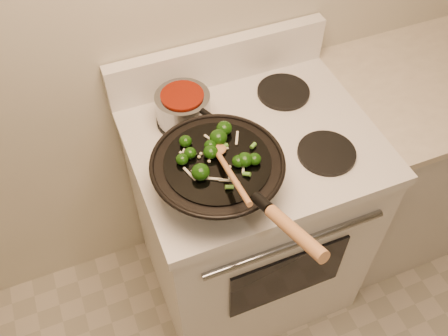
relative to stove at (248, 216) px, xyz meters
name	(u,v)px	position (x,y,z in m)	size (l,w,h in m)	color
stove	(248,216)	(0.00, 0.00, 0.00)	(0.78, 0.67, 1.08)	white
counter_unit	(412,156)	(0.79, 0.03, -0.01)	(0.89, 0.62, 0.91)	silver
wok	(218,174)	(-0.18, -0.16, 0.53)	(0.37, 0.62, 0.25)	black
stirfry	(216,151)	(-0.17, -0.13, 0.59)	(0.23, 0.23, 0.04)	#123608
wooden_spoon	(224,164)	(-0.18, -0.19, 0.61)	(0.06, 0.28, 0.09)	#B67948
saucepan	(183,107)	(-0.18, 0.15, 0.51)	(0.18, 0.27, 0.10)	gray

